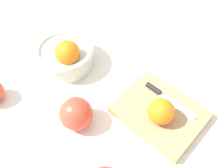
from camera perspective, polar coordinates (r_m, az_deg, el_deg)
ground_plane at (r=0.71m, az=-3.85°, el=-5.18°), size 2.40×2.40×0.00m
bowl at (r=0.79m, az=-9.97°, el=6.15°), size 0.17×0.17×0.11m
cutting_board at (r=0.70m, az=10.26°, el=-6.06°), size 0.24×0.20×0.02m
orange_on_board at (r=0.65m, az=10.55°, el=-5.81°), size 0.07×0.07×0.07m
knife at (r=0.71m, az=10.98°, el=-2.52°), size 0.16×0.04×0.01m
apple_front_center at (r=0.66m, az=-7.75°, el=-6.37°), size 0.08×0.08×0.08m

